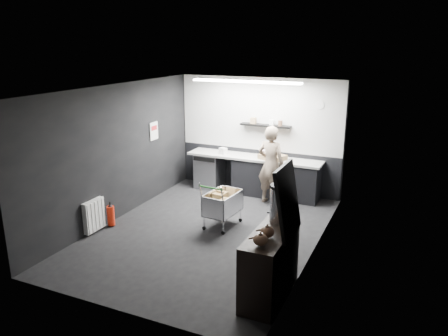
% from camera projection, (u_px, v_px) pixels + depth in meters
% --- Properties ---
extents(floor, '(5.50, 5.50, 0.00)m').
position_uv_depth(floor, '(208.00, 232.00, 8.29)').
color(floor, black).
rests_on(floor, ground).
extents(ceiling, '(5.50, 5.50, 0.00)m').
position_uv_depth(ceiling, '(207.00, 89.00, 7.53)').
color(ceiling, silver).
rests_on(ceiling, wall_back).
extents(wall_back, '(5.50, 0.00, 5.50)m').
position_uv_depth(wall_back, '(259.00, 135.00, 10.32)').
color(wall_back, black).
rests_on(wall_back, floor).
extents(wall_front, '(5.50, 0.00, 5.50)m').
position_uv_depth(wall_front, '(111.00, 217.00, 5.51)').
color(wall_front, black).
rests_on(wall_front, floor).
extents(wall_left, '(0.00, 5.50, 5.50)m').
position_uv_depth(wall_left, '(118.00, 153.00, 8.70)').
color(wall_left, black).
rests_on(wall_left, floor).
extents(wall_right, '(0.00, 5.50, 5.50)m').
position_uv_depth(wall_right, '(317.00, 177.00, 7.12)').
color(wall_right, black).
rests_on(wall_right, floor).
extents(kitchen_wall_panel, '(3.95, 0.02, 1.70)m').
position_uv_depth(kitchen_wall_panel, '(259.00, 114.00, 10.16)').
color(kitchen_wall_panel, silver).
rests_on(kitchen_wall_panel, wall_back).
extents(dado_panel, '(3.95, 0.02, 1.00)m').
position_uv_depth(dado_panel, '(258.00, 170.00, 10.54)').
color(dado_panel, black).
rests_on(dado_panel, wall_back).
extents(floating_shelf, '(1.20, 0.22, 0.04)m').
position_uv_depth(floating_shelf, '(265.00, 125.00, 10.05)').
color(floating_shelf, black).
rests_on(floating_shelf, wall_back).
extents(wall_clock, '(0.20, 0.03, 0.20)m').
position_uv_depth(wall_clock, '(320.00, 105.00, 9.52)').
color(wall_clock, white).
rests_on(wall_clock, wall_back).
extents(poster, '(0.02, 0.30, 0.40)m').
position_uv_depth(poster, '(154.00, 131.00, 9.77)').
color(poster, white).
rests_on(poster, wall_left).
extents(poster_red_band, '(0.02, 0.22, 0.10)m').
position_uv_depth(poster_red_band, '(154.00, 128.00, 9.75)').
color(poster_red_band, red).
rests_on(poster_red_band, poster).
extents(radiator, '(0.10, 0.50, 0.60)m').
position_uv_depth(radiator, '(94.00, 215.00, 8.17)').
color(radiator, white).
rests_on(radiator, wall_left).
extents(ceiling_strip, '(2.40, 0.20, 0.04)m').
position_uv_depth(ceiling_strip, '(246.00, 82.00, 9.16)').
color(ceiling_strip, white).
rests_on(ceiling_strip, ceiling).
extents(prep_counter, '(3.20, 0.61, 0.90)m').
position_uv_depth(prep_counter, '(259.00, 175.00, 10.23)').
color(prep_counter, black).
rests_on(prep_counter, floor).
extents(person, '(0.71, 0.53, 1.75)m').
position_uv_depth(person, '(271.00, 165.00, 9.54)').
color(person, '#BBAB94').
rests_on(person, floor).
extents(shopping_cart, '(0.58, 0.89, 0.93)m').
position_uv_depth(shopping_cart, '(222.00, 205.00, 8.45)').
color(shopping_cart, silver).
rests_on(shopping_cart, floor).
extents(sideboard, '(0.55, 1.29, 1.93)m').
position_uv_depth(sideboard, '(272.00, 256.00, 6.09)').
color(sideboard, black).
rests_on(sideboard, floor).
extents(fire_extinguisher, '(0.15, 0.15, 0.48)m').
position_uv_depth(fire_extinguisher, '(111.00, 215.00, 8.49)').
color(fire_extinguisher, red).
rests_on(fire_extinguisher, floor).
extents(cardboard_box, '(0.66, 0.59, 0.11)m').
position_uv_depth(cardboard_box, '(272.00, 157.00, 9.91)').
color(cardboard_box, '#90744D').
rests_on(cardboard_box, prep_counter).
extents(pink_tub, '(0.19, 0.19, 0.19)m').
position_uv_depth(pink_tub, '(266.00, 154.00, 10.01)').
color(pink_tub, silver).
rests_on(pink_tub, prep_counter).
extents(white_container, '(0.20, 0.18, 0.15)m').
position_uv_depth(white_container, '(223.00, 151.00, 10.39)').
color(white_container, white).
rests_on(white_container, prep_counter).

